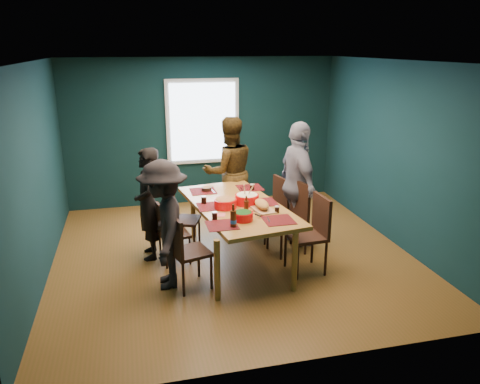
% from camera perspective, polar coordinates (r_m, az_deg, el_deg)
% --- Properties ---
extents(room, '(5.01, 5.01, 2.71)m').
position_cam_1_polar(room, '(6.63, -1.49, 4.17)').
color(room, brown).
rests_on(room, ground).
extents(dining_table, '(1.40, 2.31, 0.83)m').
position_cam_1_polar(dining_table, '(6.39, -0.31, -2.19)').
color(dining_table, '#A67132').
rests_on(dining_table, floor).
extents(chair_left_far, '(0.55, 0.55, 0.95)m').
position_cam_1_polar(chair_left_far, '(6.86, -7.61, -2.67)').
color(chair_left_far, black).
rests_on(chair_left_far, floor).
extents(chair_left_mid, '(0.45, 0.45, 0.85)m').
position_cam_1_polar(chair_left_mid, '(6.46, -8.75, -4.53)').
color(chair_left_mid, black).
rests_on(chair_left_mid, floor).
extents(chair_left_near, '(0.54, 0.54, 0.96)m').
position_cam_1_polar(chair_left_near, '(5.76, -6.89, -6.63)').
color(chair_left_near, black).
rests_on(chair_left_near, floor).
extents(chair_right_far, '(0.52, 0.52, 0.96)m').
position_cam_1_polar(chair_right_far, '(7.24, 4.29, -1.40)').
color(chair_right_far, black).
rests_on(chair_right_far, floor).
extents(chair_right_mid, '(0.55, 0.55, 1.04)m').
position_cam_1_polar(chair_right_mid, '(6.78, 6.49, -2.40)').
color(chair_right_mid, black).
rests_on(chair_right_mid, floor).
extents(chair_right_near, '(0.50, 0.50, 1.03)m').
position_cam_1_polar(chair_right_near, '(6.23, 8.91, -4.38)').
color(chair_right_near, black).
rests_on(chair_right_near, floor).
extents(person_far_left, '(0.38, 0.58, 1.58)m').
position_cam_1_polar(person_far_left, '(6.61, -11.10, -1.44)').
color(person_far_left, black).
rests_on(person_far_left, floor).
extents(person_back, '(0.93, 0.75, 1.81)m').
position_cam_1_polar(person_back, '(7.68, -1.31, 2.47)').
color(person_back, black).
rests_on(person_back, floor).
extents(person_right, '(0.50, 1.11, 1.86)m').
position_cam_1_polar(person_right, '(6.94, 7.07, 0.91)').
color(person_right, silver).
rests_on(person_right, floor).
extents(person_near_left, '(0.65, 1.07, 1.61)m').
position_cam_1_polar(person_near_left, '(5.77, -9.25, -4.00)').
color(person_near_left, black).
rests_on(person_near_left, floor).
extents(bowl_salad, '(0.30, 0.30, 0.13)m').
position_cam_1_polar(bowl_salad, '(6.22, -1.79, -1.35)').
color(bowl_salad, red).
rests_on(bowl_salad, dining_table).
extents(bowl_dumpling, '(0.32, 0.32, 0.30)m').
position_cam_1_polar(bowl_dumpling, '(6.37, 0.85, -0.81)').
color(bowl_dumpling, red).
rests_on(bowl_dumpling, dining_table).
extents(bowl_herbs, '(0.25, 0.25, 0.11)m').
position_cam_1_polar(bowl_herbs, '(5.78, 0.36, -2.91)').
color(bowl_herbs, red).
rests_on(bowl_herbs, dining_table).
extents(cutting_board, '(0.31, 0.58, 0.13)m').
position_cam_1_polar(cutting_board, '(6.17, 2.66, -1.61)').
color(cutting_board, tan).
rests_on(cutting_board, dining_table).
extents(small_bowl, '(0.15, 0.15, 0.06)m').
position_cam_1_polar(small_bowl, '(6.95, -4.10, 0.39)').
color(small_bowl, black).
rests_on(small_bowl, dining_table).
extents(beer_bottle_a, '(0.08, 0.08, 0.29)m').
position_cam_1_polar(beer_bottle_a, '(5.55, -0.82, -3.28)').
color(beer_bottle_a, '#441E0C').
rests_on(beer_bottle_a, dining_table).
extents(beer_bottle_b, '(0.06, 0.06, 0.23)m').
position_cam_1_polar(beer_bottle_b, '(6.01, 0.78, -1.78)').
color(beer_bottle_b, '#441E0C').
rests_on(beer_bottle_b, dining_table).
extents(cola_glass_a, '(0.07, 0.07, 0.10)m').
position_cam_1_polar(cola_glass_a, '(5.82, -3.11, -2.85)').
color(cola_glass_a, black).
rests_on(cola_glass_a, dining_table).
extents(cola_glass_b, '(0.06, 0.06, 0.09)m').
position_cam_1_polar(cola_glass_b, '(6.06, 4.53, -2.08)').
color(cola_glass_b, black).
rests_on(cola_glass_b, dining_table).
extents(cola_glass_c, '(0.07, 0.07, 0.09)m').
position_cam_1_polar(cola_glass_c, '(6.97, 1.49, 0.63)').
color(cola_glass_c, black).
rests_on(cola_glass_c, dining_table).
extents(cola_glass_d, '(0.08, 0.08, 0.11)m').
position_cam_1_polar(cola_glass_d, '(6.40, -4.43, -0.92)').
color(cola_glass_d, black).
rests_on(cola_glass_d, dining_table).
extents(napkin_a, '(0.17, 0.17, 0.00)m').
position_cam_1_polar(napkin_a, '(6.47, 2.98, -1.21)').
color(napkin_a, '#DF5E64').
rests_on(napkin_a, dining_table).
extents(napkin_b, '(0.18, 0.18, 0.00)m').
position_cam_1_polar(napkin_b, '(5.98, -2.51, -2.79)').
color(napkin_b, '#DF5E64').
rests_on(napkin_b, dining_table).
extents(napkin_c, '(0.20, 0.20, 0.00)m').
position_cam_1_polar(napkin_c, '(5.84, 4.74, -3.34)').
color(napkin_c, '#DF5E64').
rests_on(napkin_c, dining_table).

